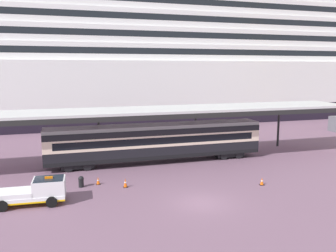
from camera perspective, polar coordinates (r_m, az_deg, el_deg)
ground_plane at (r=27.28m, az=5.48°, el=-12.17°), size 400.00×400.00×0.00m
cruise_ship at (r=74.57m, az=5.11°, el=10.53°), size 138.19×22.97×33.68m
platform_canopy at (r=37.61m, az=-2.02°, el=2.45°), size 45.56×6.32×5.72m
train_carriage at (r=37.75m, az=-1.84°, el=-2.44°), size 22.91×2.81×4.11m
service_truck at (r=28.39m, az=-20.39°, el=-9.73°), size 5.31×2.48×2.02m
traffic_cone_near at (r=30.57m, az=-6.85°, el=-9.06°), size 0.36×0.36×0.77m
traffic_cone_mid at (r=31.69m, az=-11.14°, el=-8.62°), size 0.36×0.36×0.64m
traffic_cone_far at (r=31.98m, az=14.83°, el=-8.58°), size 0.36×0.36×0.66m
quay_bollard at (r=31.26m, az=-13.77°, el=-8.59°), size 0.48×0.48×0.96m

